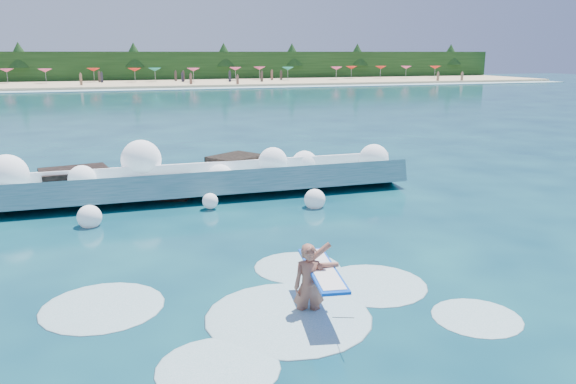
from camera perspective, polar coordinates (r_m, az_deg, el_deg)
ground at (r=13.31m, az=-3.56°, el=-7.49°), size 200.00×200.00×0.00m
beach at (r=90.19m, az=-16.11°, el=10.50°), size 140.00×20.00×0.40m
wet_band at (r=79.22m, az=-15.81°, el=9.99°), size 140.00×5.00×0.08m
treeline at (r=100.09m, az=-16.42°, el=12.09°), size 140.00×4.00×5.00m
breaking_wave at (r=19.76m, az=-10.73°, el=0.92°), size 16.00×2.58×1.38m
rock_cluster at (r=20.58m, az=-13.46°, el=1.08°), size 8.10×3.21×1.28m
surfer_with_board at (r=10.81m, az=2.47°, el=-9.19°), size 1.05×2.87×1.67m
wave_spray at (r=19.66m, az=-11.45°, el=2.22°), size 14.98×4.43×2.03m
surf_foam at (r=11.25m, az=-1.11°, el=-11.65°), size 8.80×5.74×0.16m
beach_umbrellas at (r=92.35m, az=-16.40°, el=11.82°), size 111.92×6.79×0.50m
beachgoers at (r=87.79m, az=-18.19°, el=10.86°), size 100.32×13.42×1.92m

